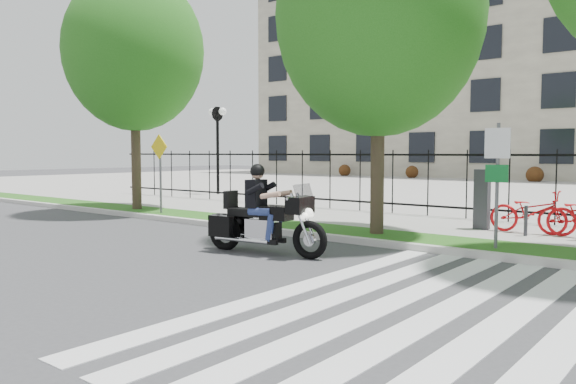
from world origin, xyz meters
The scene contains 13 objects.
ground centered at (0.00, 0.00, 0.00)m, with size 120.00×120.00×0.00m, color #3A3A3D.
curb centered at (0.00, 4.10, 0.07)m, with size 60.00×0.20×0.15m, color beige.
grass_verge centered at (0.00, 4.95, 0.07)m, with size 60.00×1.50×0.15m, color #1F4F13.
sidewalk centered at (0.00, 7.45, 0.07)m, with size 60.00×3.50×0.15m, color #A19F97.
plaza centered at (0.00, 25.00, 0.05)m, with size 80.00×34.00×0.10m, color #A19F97.
crosswalk_stripes centered at (4.83, 0.00, 0.01)m, with size 5.70×8.00×0.01m, color silver, non-canonical shape.
iron_fence centered at (0.00, 9.20, 1.15)m, with size 30.00×0.06×2.00m, color black, non-canonical shape.
lamp_post_left centered at (-12.00, 12.00, 3.21)m, with size 1.06×0.70×4.25m.
street_tree_0 centered at (-8.67, 4.95, 5.46)m, with size 4.66×4.66×8.00m.
street_tree_1 centered at (0.68, 4.95, 5.20)m, with size 4.83×4.83×7.84m.
sign_pole_regulatory centered at (3.60, 4.58, 1.74)m, with size 0.50×0.09×2.50m.
sign_pole_warning centered at (-6.94, 4.58, 1.74)m, with size 0.78×0.09×2.49m.
motorcycle_rider centered at (-0.15, 1.84, 0.74)m, with size 2.86×0.98×2.21m.
Camera 1 is at (7.34, -6.68, 2.06)m, focal length 35.00 mm.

